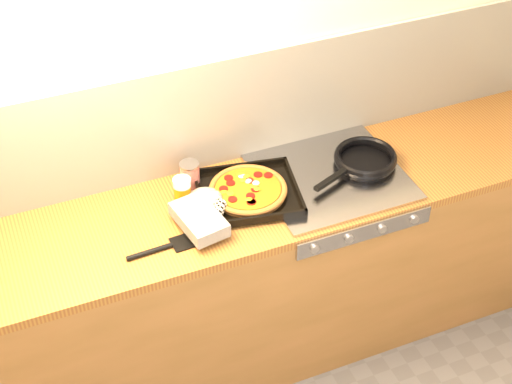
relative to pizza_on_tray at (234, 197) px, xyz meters
name	(u,v)px	position (x,y,z in m)	size (l,w,h in m)	color
room_shell	(205,116)	(-0.01, 0.30, 0.21)	(3.20, 3.20, 3.20)	white
counter_run	(234,282)	(-0.01, 0.01, -0.49)	(3.20, 0.62, 0.90)	#936238
stovetop	(331,177)	(0.44, 0.01, -0.04)	(0.60, 0.56, 0.02)	#A1A1A6
pizza_on_tray	(234,197)	(0.00, 0.00, 0.00)	(0.57, 0.45, 0.07)	black
frying_pan	(364,159)	(0.61, 0.03, 0.00)	(0.47, 0.35, 0.04)	black
tomato_can	(190,175)	(-0.12, 0.19, 0.01)	(0.10, 0.10, 0.12)	#B0110E
juice_glass	(182,191)	(-0.19, 0.10, 0.02)	(0.08, 0.08, 0.12)	orange
wooden_spoon	(225,167)	(0.05, 0.24, -0.03)	(0.30, 0.08, 0.02)	#B6844D
black_spatula	(164,248)	(-0.34, -0.13, -0.04)	(0.28, 0.09, 0.02)	black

